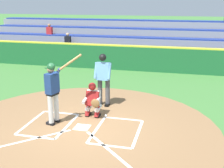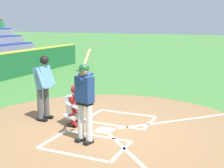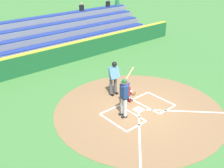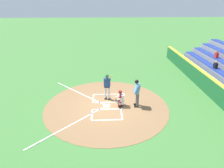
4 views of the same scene
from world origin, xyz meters
name	(u,v)px [view 1 (image 1 of 4)]	position (x,y,z in m)	size (l,w,h in m)	color
ground_plane	(82,128)	(0.00, 0.00, 0.00)	(120.00, 120.00, 0.00)	#427A38
dirt_circle	(82,128)	(0.00, 0.00, 0.01)	(8.00, 8.00, 0.01)	olive
home_plate_and_chalk	(71,141)	(0.00, 0.88, 0.01)	(7.93, 4.91, 0.01)	white
batter	(53,89)	(0.90, -0.08, 1.10)	(1.05, 0.54, 2.13)	silver
catcher	(93,99)	(-0.06, -0.90, 0.59)	(0.59, 0.63, 1.13)	black
plate_umpire	(103,76)	(-0.11, -1.94, 1.08)	(0.59, 0.42, 1.86)	#4C4C51
baseball	(106,116)	(-0.46, -0.98, 0.04)	(0.07, 0.07, 0.07)	white
backstop_wall	(130,58)	(0.00, -7.50, 0.65)	(22.00, 0.36, 1.31)	#1E6033
bleacher_stand	(140,45)	(0.00, -10.77, 0.85)	(20.00, 4.25, 3.00)	gray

